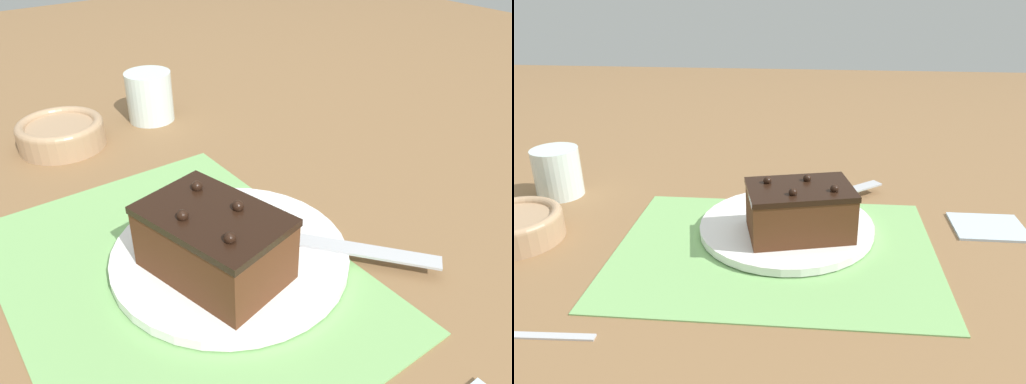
# 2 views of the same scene
# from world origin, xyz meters

# --- Properties ---
(ground_plane) EXTENTS (3.00, 3.00, 0.00)m
(ground_plane) POSITION_xyz_m (0.00, 0.00, 0.00)
(ground_plane) COLOR olive
(placemat_woven) EXTENTS (0.46, 0.34, 0.00)m
(placemat_woven) POSITION_xyz_m (0.00, 0.00, 0.00)
(placemat_woven) COLOR #7AB266
(placemat_woven) RESTS_ON ground_plane
(cake_plate) EXTENTS (0.27, 0.27, 0.01)m
(cake_plate) POSITION_xyz_m (0.01, 0.06, 0.01)
(cake_plate) COLOR white
(cake_plate) RESTS_ON placemat_woven
(chocolate_cake) EXTENTS (0.17, 0.13, 0.08)m
(chocolate_cake) POSITION_xyz_m (0.03, 0.03, 0.05)
(chocolate_cake) COLOR #512D19
(chocolate_cake) RESTS_ON cake_plate
(serving_knife) EXTENTS (0.21, 0.17, 0.01)m
(serving_knife) POSITION_xyz_m (0.04, 0.13, 0.02)
(serving_knife) COLOR #472D19
(serving_knife) RESTS_ON cake_plate
(drinking_glass) EXTENTS (0.08, 0.08, 0.09)m
(drinking_glass) POSITION_xyz_m (-0.40, 0.17, 0.04)
(drinking_glass) COLOR silver
(drinking_glass) RESTS_ON ground_plane
(small_bowl) EXTENTS (0.14, 0.14, 0.04)m
(small_bowl) POSITION_xyz_m (-0.39, -0.00, 0.02)
(small_bowl) COLOR tan
(small_bowl) RESTS_ON ground_plane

